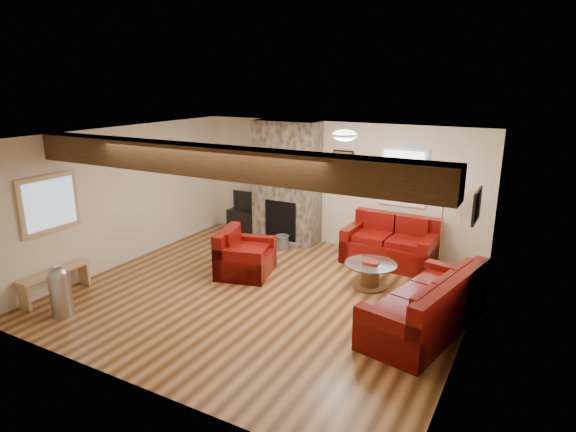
% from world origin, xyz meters
% --- Properties ---
extents(room, '(8.00, 8.00, 8.00)m').
position_xyz_m(room, '(0.00, 0.00, 1.25)').
color(room, '#502F15').
rests_on(room, ground).
extents(floor, '(6.00, 6.00, 0.00)m').
position_xyz_m(floor, '(0.00, 0.00, 0.00)').
color(floor, '#502F15').
rests_on(floor, ground).
extents(oak_beam, '(6.00, 0.36, 0.38)m').
position_xyz_m(oak_beam, '(0.00, -1.25, 2.31)').
color(oak_beam, black).
rests_on(oak_beam, room).
extents(chimney_breast, '(1.40, 0.67, 2.50)m').
position_xyz_m(chimney_breast, '(-1.00, 2.49, 1.22)').
color(chimney_breast, '#38322B').
rests_on(chimney_breast, floor).
extents(back_window, '(0.90, 0.08, 1.10)m').
position_xyz_m(back_window, '(1.35, 2.71, 1.55)').
color(back_window, white).
rests_on(back_window, room).
extents(hatch_window, '(0.08, 1.00, 0.90)m').
position_xyz_m(hatch_window, '(-2.96, -1.50, 1.45)').
color(hatch_window, tan).
rests_on(hatch_window, room).
extents(ceiling_dome, '(0.40, 0.40, 0.18)m').
position_xyz_m(ceiling_dome, '(0.90, 0.90, 2.44)').
color(ceiling_dome, white).
rests_on(ceiling_dome, room).
extents(artwork_back, '(0.42, 0.06, 0.52)m').
position_xyz_m(artwork_back, '(0.15, 2.71, 1.70)').
color(artwork_back, black).
rests_on(artwork_back, room).
extents(artwork_right, '(0.06, 0.55, 0.42)m').
position_xyz_m(artwork_right, '(2.96, 0.30, 1.75)').
color(artwork_right, black).
rests_on(artwork_right, room).
extents(sofa_three, '(1.33, 2.29, 0.83)m').
position_xyz_m(sofa_three, '(2.48, 0.06, 0.42)').
color(sofa_three, '#4C0505').
rests_on(sofa_three, floor).
extents(loveseat, '(1.66, 1.00, 0.87)m').
position_xyz_m(loveseat, '(1.32, 2.23, 0.43)').
color(loveseat, '#4C0505').
rests_on(loveseat, floor).
extents(armchair_red, '(1.08, 1.17, 0.79)m').
position_xyz_m(armchair_red, '(-0.73, 0.53, 0.40)').
color(armchair_red, '#4C0505').
rests_on(armchair_red, floor).
extents(coffee_table, '(0.85, 0.85, 0.44)m').
position_xyz_m(coffee_table, '(1.37, 1.03, 0.21)').
color(coffee_table, '#492C17').
rests_on(coffee_table, floor).
extents(tv_cabinet, '(1.02, 0.41, 0.51)m').
position_xyz_m(tv_cabinet, '(-1.92, 2.53, 0.26)').
color(tv_cabinet, black).
rests_on(tv_cabinet, floor).
extents(television, '(0.77, 0.10, 0.44)m').
position_xyz_m(television, '(-1.92, 2.53, 0.73)').
color(television, black).
rests_on(television, tv_cabinet).
extents(floor_lamp, '(0.40, 0.40, 1.58)m').
position_xyz_m(floor_lamp, '(2.18, 2.42, 1.35)').
color(floor_lamp, tan).
rests_on(floor_lamp, floor).
extents(pine_bench, '(0.27, 1.14, 0.43)m').
position_xyz_m(pine_bench, '(-2.83, -1.67, 0.21)').
color(pine_bench, tan).
rests_on(pine_bench, floor).
extents(pedal_bin, '(0.33, 0.33, 0.76)m').
position_xyz_m(pedal_bin, '(-2.20, -2.03, 0.38)').
color(pedal_bin, '#A5A5AA').
rests_on(pedal_bin, floor).
extents(coal_bucket, '(0.30, 0.30, 0.28)m').
position_xyz_m(coal_bucket, '(-0.81, 1.97, 0.14)').
color(coal_bucket, slate).
rests_on(coal_bucket, floor).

